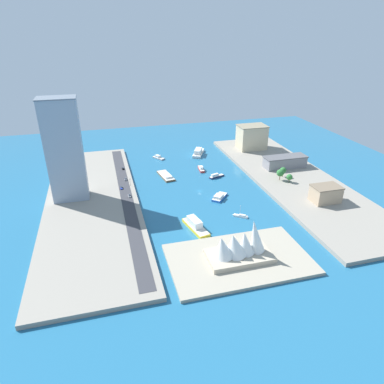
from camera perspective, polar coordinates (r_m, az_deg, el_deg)
name	(u,v)px	position (r m, az deg, el deg)	size (l,w,h in m)	color
ground_plane	(200,191)	(290.12, 1.26, 0.15)	(440.00, 440.00, 0.00)	#23668E
quay_west	(293,179)	(323.44, 16.33, 2.14)	(70.00, 240.00, 2.91)	gray
quay_east	(92,202)	(279.90, -16.21, -1.63)	(70.00, 240.00, 2.91)	gray
peninsula_point	(239,259)	(209.31, 7.77, -10.98)	(83.15, 50.78, 2.00)	#A89E89
road_strip	(126,196)	(279.29, -10.82, -0.72)	(9.15, 228.00, 0.15)	#38383D
tugboat_red	(201,169)	(333.02, 1.53, 3.89)	(5.59, 17.14, 4.07)	red
yacht_sleek_gray	(158,157)	(364.37, -5.59, 5.72)	(11.98, 14.40, 3.60)	#999EA3
ferry_yellow_fast	(195,225)	(236.27, 0.55, -5.54)	(13.40, 29.18, 7.06)	yellow
barge_flat_brown	(166,176)	(318.25, -4.32, 2.71)	(12.94, 28.12, 3.10)	brown
patrol_launch_navy	(216,176)	(316.91, 4.02, 2.66)	(16.05, 8.15, 3.81)	#1E284C
catamaran_blue	(219,197)	(278.05, 4.56, -0.80)	(17.06, 18.11, 3.83)	blue
ferry_white_commuter	(198,152)	(374.18, 1.05, 6.60)	(19.77, 28.77, 6.79)	silver
sailboat_small_white	(241,216)	(253.39, 8.06, -3.94)	(10.30, 8.38, 9.42)	white
tower_tall_glass	(65,151)	(274.60, -20.38, 6.45)	(27.35, 17.35, 78.14)	#8C9EB2
apartment_midrise_tan	(326,194)	(283.45, 21.28, -0.27)	(21.64, 14.90, 12.90)	tan
warehouse_low_gray	(285,162)	(342.60, 15.14, 4.88)	(41.48, 14.83, 10.95)	gray
office_block_beige	(252,137)	(387.27, 9.86, 8.96)	(30.70, 21.80, 25.96)	#C6B793
van_white	(129,196)	(278.21, -10.34, -0.60)	(2.02, 4.97, 1.52)	black
hatchback_blue	(121,188)	(293.44, -11.64, 0.71)	(2.02, 5.11, 1.40)	black
sedan_silver	(125,179)	(309.28, -10.99, 2.12)	(2.08, 4.87, 1.48)	black
suv_black	(123,168)	(333.57, -11.38, 3.87)	(1.83, 4.39, 1.57)	black
traffic_light_waterfront	(130,181)	(296.02, -10.22, 1.81)	(0.36, 0.36, 6.50)	black
opera_landmark	(238,246)	(203.64, 7.71, -8.92)	(38.18, 21.40, 25.04)	#BCAD93
park_tree_cluster	(283,173)	(313.17, 14.92, 3.04)	(12.16, 18.04, 10.00)	brown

